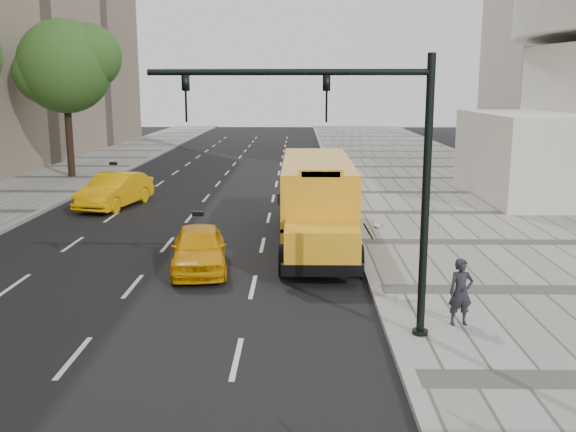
{
  "coord_description": "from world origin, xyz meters",
  "views": [
    {
      "loc": [
        3.81,
        -22.79,
        5.7
      ],
      "look_at": [
        3.5,
        -4.0,
        1.9
      ],
      "focal_mm": 40.0,
      "sensor_mm": 36.0,
      "label": 1
    }
  ],
  "objects_px": {
    "tree_c": "(66,66)",
    "traffic_signal": "(362,162)",
    "taxi_far": "(115,191)",
    "school_bus": "(317,193)",
    "taxi_near": "(199,248)",
    "pedestrian": "(461,292)"
  },
  "relations": [
    {
      "from": "taxi_far",
      "to": "traffic_signal",
      "type": "distance_m",
      "value": 19.48
    },
    {
      "from": "school_bus",
      "to": "pedestrian",
      "type": "xyz_separation_m",
      "value": [
        3.14,
        -9.27,
        -0.81
      ]
    },
    {
      "from": "pedestrian",
      "to": "taxi_far",
      "type": "bearing_deg",
      "value": 121.45
    },
    {
      "from": "tree_c",
      "to": "pedestrian",
      "type": "relative_size",
      "value": 6.05
    },
    {
      "from": "taxi_far",
      "to": "pedestrian",
      "type": "relative_size",
      "value": 3.09
    },
    {
      "from": "taxi_near",
      "to": "traffic_signal",
      "type": "xyz_separation_m",
      "value": [
        4.51,
        -5.61,
        3.39
      ]
    },
    {
      "from": "traffic_signal",
      "to": "taxi_near",
      "type": "bearing_deg",
      "value": 128.76
    },
    {
      "from": "taxi_near",
      "to": "pedestrian",
      "type": "distance_m",
      "value": 8.57
    },
    {
      "from": "tree_c",
      "to": "traffic_signal",
      "type": "bearing_deg",
      "value": -59.11
    },
    {
      "from": "taxi_near",
      "to": "tree_c",
      "type": "bearing_deg",
      "value": 110.65
    },
    {
      "from": "tree_c",
      "to": "taxi_near",
      "type": "relative_size",
      "value": 2.35
    },
    {
      "from": "taxi_far",
      "to": "school_bus",
      "type": "bearing_deg",
      "value": -21.39
    },
    {
      "from": "taxi_far",
      "to": "pedestrian",
      "type": "xyz_separation_m",
      "value": [
        12.63,
        -15.66,
        0.14
      ]
    },
    {
      "from": "school_bus",
      "to": "traffic_signal",
      "type": "bearing_deg",
      "value": -86.0
    },
    {
      "from": "taxi_far",
      "to": "pedestrian",
      "type": "height_order",
      "value": "pedestrian"
    },
    {
      "from": "tree_c",
      "to": "traffic_signal",
      "type": "xyz_separation_m",
      "value": [
        15.58,
        -26.05,
        -2.86
      ]
    },
    {
      "from": "school_bus",
      "to": "taxi_near",
      "type": "distance_m",
      "value": 5.83
    },
    {
      "from": "taxi_far",
      "to": "traffic_signal",
      "type": "xyz_separation_m",
      "value": [
        10.18,
        -16.28,
        3.27
      ]
    },
    {
      "from": "pedestrian",
      "to": "tree_c",
      "type": "bearing_deg",
      "value": 117.91
    },
    {
      "from": "tree_c",
      "to": "school_bus",
      "type": "bearing_deg",
      "value": -47.35
    },
    {
      "from": "tree_c",
      "to": "taxi_near",
      "type": "height_order",
      "value": "tree_c"
    },
    {
      "from": "traffic_signal",
      "to": "school_bus",
      "type": "bearing_deg",
      "value": 94.0
    }
  ]
}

